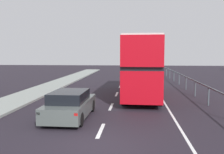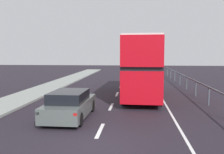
# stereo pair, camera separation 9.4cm
# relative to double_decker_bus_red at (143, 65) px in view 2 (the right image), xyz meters

# --- Properties ---
(ground_plane) EXTENTS (73.61, 120.00, 0.10)m
(ground_plane) POSITION_rel_double_decker_bus_red_xyz_m (-2.01, -10.44, -2.39)
(ground_plane) COLOR black
(lane_paint_markings) EXTENTS (3.53, 46.00, 0.01)m
(lane_paint_markings) POSITION_rel_double_decker_bus_red_xyz_m (0.10, -1.52, -2.34)
(lane_paint_markings) COLOR silver
(lane_paint_markings) RESTS_ON ground
(bridge_side_railing) EXTENTS (0.10, 42.00, 1.19)m
(bridge_side_railing) POSITION_rel_double_decker_bus_red_xyz_m (3.99, -1.44, -1.39)
(bridge_side_railing) COLOR #48545B
(bridge_side_railing) RESTS_ON ground
(double_decker_bus_red) EXTENTS (2.86, 10.22, 4.38)m
(double_decker_bus_red) POSITION_rel_double_decker_bus_red_xyz_m (0.00, 0.00, 0.00)
(double_decker_bus_red) COLOR red
(double_decker_bus_red) RESTS_ON ground
(hatchback_car_near) EXTENTS (1.91, 4.40, 1.39)m
(hatchback_car_near) POSITION_rel_double_decker_bus_red_xyz_m (-3.81, -6.96, -1.67)
(hatchback_car_near) COLOR #4B5350
(hatchback_car_near) RESTS_ON ground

